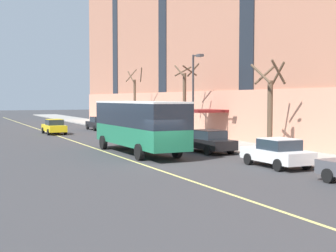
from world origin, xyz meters
TOP-DOWN VIEW (x-y plane):
  - ground_plane at (0.00, 0.00)m, footprint 260.00×260.00m
  - sidewalk at (8.75, 3.00)m, footprint 5.08×160.00m
  - city_bus at (0.57, 5.26)m, footprint 2.93×10.66m
  - parked_car_white_0 at (5.06, -3.63)m, footprint 2.07×4.30m
  - parked_car_navy_3 at (5.07, 19.69)m, footprint 2.05×4.47m
  - parked_car_black_4 at (5.11, 3.83)m, footprint 2.11×4.68m
  - parked_car_black_5 at (5.02, 29.21)m, footprint 2.00×4.74m
  - parked_car_darkgray_6 at (5.05, 9.92)m, footprint 2.09×4.32m
  - taxi_cab at (-1.00, 25.06)m, footprint 1.94×4.59m
  - street_tree_mid_block at (8.28, 1.22)m, footprint 1.91×1.88m
  - street_tree_far_uptown at (8.34, 13.55)m, footprint 1.81×1.97m
  - street_tree_far_downtown at (8.30, 25.89)m, footprint 1.86×1.87m
  - street_lamp at (6.81, 8.93)m, footprint 0.36×1.48m
  - lane_centerline at (-1.13, 3.00)m, footprint 0.16×140.00m

SIDE VIEW (x-z plane):
  - ground_plane at x=0.00m, z-range 0.00..0.00m
  - lane_centerline at x=-1.13m, z-range 0.00..0.01m
  - sidewalk at x=8.75m, z-range 0.00..0.15m
  - parked_car_darkgray_6 at x=5.05m, z-range 0.00..1.56m
  - parked_car_navy_3 at x=5.07m, z-range 0.00..1.56m
  - parked_car_white_0 at x=5.06m, z-range 0.00..1.56m
  - taxi_cab at x=-1.00m, z-range 0.00..1.56m
  - parked_car_black_4 at x=5.11m, z-range 0.00..1.56m
  - parked_car_black_5 at x=5.02m, z-range 0.00..1.56m
  - city_bus at x=0.57m, z-range 0.29..3.80m
  - street_tree_mid_block at x=8.28m, z-range 0.19..6.25m
  - street_tree_far_downtown at x=8.30m, z-range 0.02..7.06m
  - street_tree_far_uptown at x=8.34m, z-range 0.33..7.01m
  - street_lamp at x=6.81m, z-range 0.93..7.95m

